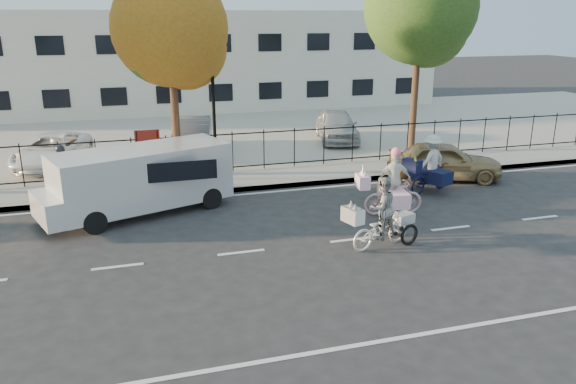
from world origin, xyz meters
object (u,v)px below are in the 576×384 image
object	(u,v)px
lamppost	(213,93)
lot_car_d	(337,126)
zebra_trike	(381,220)
bull_bike	(430,170)
lot_car_b	(52,150)
white_van	(139,178)
lot_car_c	(192,136)
gold_sedan	(444,161)
pedestrian	(62,171)
unicorn_bike	(393,190)

from	to	relation	value
lamppost	lot_car_d	xyz separation A→B (m)	(6.35, 4.30, -2.25)
zebra_trike	bull_bike	world-z (taller)	bull_bike
zebra_trike	lot_car_b	world-z (taller)	zebra_trike
zebra_trike	white_van	xyz separation A→B (m)	(-5.81, 4.42, 0.37)
lamppost	lot_car_d	bearing A→B (deg)	34.10
lot_car_d	lot_car_c	bearing A→B (deg)	-163.43
gold_sedan	lot_car_d	size ratio (longest dim) A/B	0.97
lot_car_b	gold_sedan	bearing A→B (deg)	-6.81
gold_sedan	lot_car_b	distance (m)	14.84
lamppost	lot_car_b	bearing A→B (deg)	151.41
white_van	lot_car_b	bearing A→B (deg)	96.51
gold_sedan	pedestrian	size ratio (longest dim) A/B	2.37
zebra_trike	lot_car_c	distance (m)	11.76
unicorn_bike	lot_car_c	xyz separation A→B (m)	(-4.77, 9.12, 0.11)
zebra_trike	gold_sedan	bearing A→B (deg)	-60.24
lot_car_b	lot_car_d	distance (m)	12.22
gold_sedan	lot_car_b	world-z (taller)	gold_sedan
lot_car_b	lot_car_d	world-z (taller)	lot_car_d
lot_car_c	white_van	bearing A→B (deg)	-99.43
zebra_trike	white_van	bearing A→B (deg)	36.52
bull_bike	gold_sedan	xyz separation A→B (m)	(1.33, 1.28, -0.10)
lot_car_d	gold_sedan	bearing A→B (deg)	-63.65
bull_bike	gold_sedan	bearing A→B (deg)	-67.87
lot_car_b	lot_car_c	world-z (taller)	lot_car_c
white_van	lot_car_c	size ratio (longest dim) A/B	1.38
lot_car_b	zebra_trike	bearing A→B (deg)	-35.13
unicorn_bike	lot_car_b	xyz separation A→B (m)	(-10.24, 8.45, -0.01)
bull_bike	gold_sedan	size ratio (longest dim) A/B	0.54
lot_car_b	lot_car_c	xyz separation A→B (m)	(5.47, 0.67, 0.12)
bull_bike	lot_car_b	bearing A→B (deg)	39.56
lamppost	bull_bike	world-z (taller)	lamppost
zebra_trike	bull_bike	size ratio (longest dim) A/B	1.00
zebra_trike	pedestrian	world-z (taller)	zebra_trike
zebra_trike	lot_car_b	size ratio (longest dim) A/B	0.50
white_van	lot_car_d	size ratio (longest dim) A/B	1.45
unicorn_bike	white_van	world-z (taller)	unicorn_bike
unicorn_bike	pedestrian	world-z (taller)	unicorn_bike
pedestrian	unicorn_bike	bearing A→B (deg)	145.89
unicorn_bike	lot_car_d	distance (m)	9.77
lamppost	gold_sedan	size ratio (longest dim) A/B	1.07
lamppost	unicorn_bike	xyz separation A→B (m)	(4.41, -5.28, -2.35)
zebra_trike	lot_car_d	xyz separation A→B (m)	(3.31, 11.71, 0.14)
pedestrian	lot_car_c	bearing A→B (deg)	-144.18
white_van	pedestrian	bearing A→B (deg)	121.03
bull_bike	lot_car_c	xyz separation A→B (m)	(-6.98, 7.45, 0.08)
bull_bike	lot_car_b	xyz separation A→B (m)	(-12.45, 6.79, -0.03)
zebra_trike	pedestrian	xyz separation A→B (m)	(-8.13, 6.31, 0.28)
lot_car_c	unicorn_bike	bearing A→B (deg)	-52.36
unicorn_bike	gold_sedan	xyz separation A→B (m)	(3.54, 2.95, -0.08)
unicorn_bike	lot_car_b	bearing A→B (deg)	58.60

